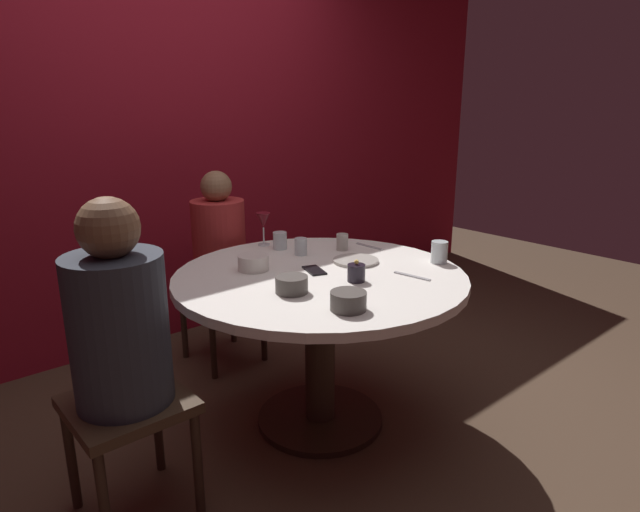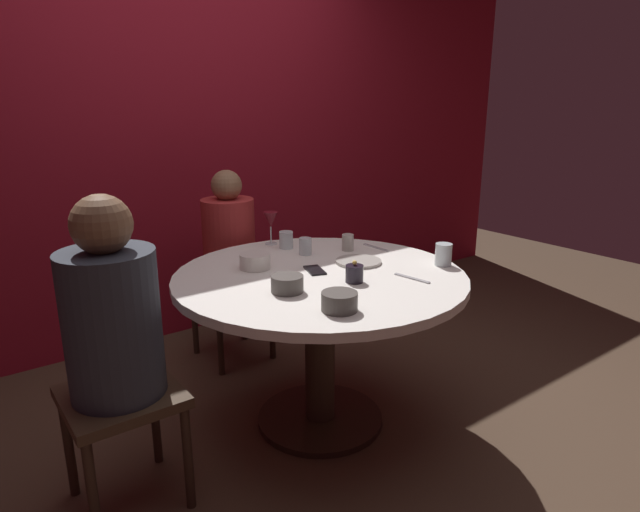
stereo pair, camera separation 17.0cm
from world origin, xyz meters
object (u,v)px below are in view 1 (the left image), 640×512
Objects in this scene: dinner_plate at (356,261)px; bowl_serving_large at (348,301)px; dining_table at (320,306)px; candle_holder at (356,273)px; wine_glass at (263,222)px; cup_by_right_diner at (342,242)px; cell_phone at (315,270)px; cup_near_candle at (301,247)px; cup_by_left_diner at (280,241)px; seated_diner_left at (119,330)px; bowl_small_white at (253,262)px; cup_center_front at (439,252)px; bowl_salad_center at (292,284)px; seated_diner_back at (219,247)px.

bowl_serving_large is at bearing -137.08° from dinner_plate.
candle_holder is at bearing -76.82° from dining_table.
dining_table is 7.44× the size of wine_glass.
cell_phone is at bearing -151.99° from cup_by_right_diner.
cup_by_left_diner reaches higher than cup_near_candle.
seated_diner_left is 14.07× the size of cup_near_candle.
dining_table is 0.38m from cup_near_candle.
candle_holder is 0.48m from cup_near_candle.
cup_by_right_diner reaches higher than bowl_small_white.
dining_table is at bearing 106.21° from cell_phone.
seated_diner_left is 8.49× the size of bowl_small_white.
cup_by_left_diner is at bearing 121.09° from cup_center_front.
bowl_salad_center is (-0.25, -0.12, 0.19)m from dining_table.
bowl_salad_center is 0.93× the size of bowl_small_white.
bowl_serving_large is 0.91m from cup_by_left_diner.
seated_diner_left is at bearing -179.05° from dinner_plate.
cup_by_left_diner is at bearing 34.43° from bowl_small_white.
candle_holder is 1.13× the size of cup_near_candle.
cup_near_candle is 0.96× the size of cup_by_left_diner.
dining_table is 0.27m from candle_holder.
seated_diner_back reaches higher than dining_table.
wine_glass is 0.44m from cup_by_right_diner.
bowl_salad_center is at bearing 98.53° from bowl_serving_large.
bowl_small_white is at bearing 119.53° from candle_holder.
dining_table is 0.51m from cup_by_left_diner.
bowl_serving_large is 1.52× the size of cup_by_left_diner.
cup_center_front reaches higher than dining_table.
candle_holder is at bearing 119.30° from cell_phone.
wine_glass reaches higher than dinner_plate.
cup_center_front is at bearing -24.81° from dining_table.
cup_by_left_diner is at bearing 69.13° from bowl_serving_large.
wine_glass is 0.15m from cup_by_left_diner.
seated_diner_left is at bearing -150.55° from wine_glass.
dinner_plate is 0.62m from bowl_serving_large.
wine_glass is at bearing 17.18° from seated_diner_back.
dining_table is 1.16× the size of seated_diner_back.
seated_diner_back is (0.91, 0.87, -0.04)m from seated_diner_left.
cup_near_candle reaches higher than dining_table.
bowl_salad_center is at bearing -122.88° from cup_by_left_diner.
candle_holder reaches higher than bowl_small_white.
bowl_salad_center reaches higher than dining_table.
wine_glass is 1.98× the size of cup_by_left_diner.
bowl_salad_center is (-0.30, 0.07, -0.00)m from candle_holder.
bowl_serving_large is 1.03× the size of bowl_salad_center.
cup_near_candle is at bearing 80.29° from candle_holder.
seated_diner_back reaches higher than bowl_salad_center.
cup_by_right_diner is at bearing -133.18° from cell_phone.
wine_glass reaches higher than candle_holder.
bowl_serving_large reaches higher than bowl_salad_center.
bowl_salad_center is at bearing 170.68° from cup_center_front.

